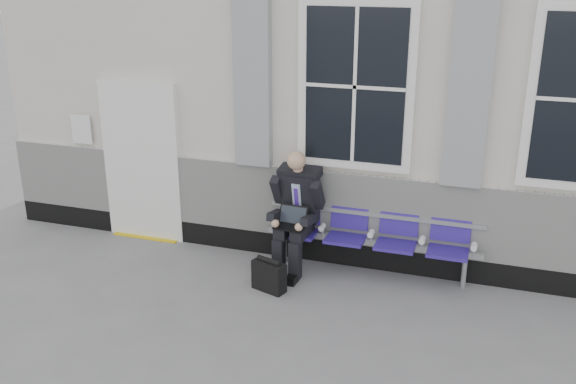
% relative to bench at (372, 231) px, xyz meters
% --- Properties ---
extents(ground, '(70.00, 70.00, 0.00)m').
position_rel_bench_xyz_m(ground, '(1.86, -1.32, -0.55)').
color(ground, slate).
rests_on(ground, ground).
extents(station_building, '(14.40, 4.40, 4.49)m').
position_rel_bench_xyz_m(station_building, '(1.84, 2.15, 1.67)').
color(station_building, beige).
rests_on(station_building, ground).
extents(bench, '(2.60, 0.47, 0.91)m').
position_rel_bench_xyz_m(bench, '(0.00, 0.00, 0.00)').
color(bench, '#9EA0A3').
rests_on(bench, ground).
extents(businessman, '(0.63, 0.85, 1.50)m').
position_rel_bench_xyz_m(businessman, '(-0.91, -0.14, 0.25)').
color(businessman, black).
rests_on(businessman, ground).
extents(briefcase, '(0.43, 0.28, 0.41)m').
position_rel_bench_xyz_m(briefcase, '(-1.03, -0.80, -0.36)').
color(briefcase, black).
rests_on(briefcase, ground).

